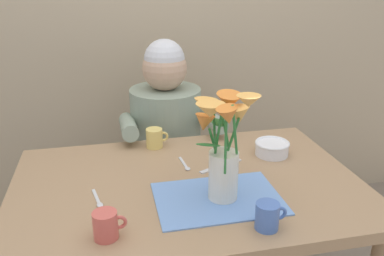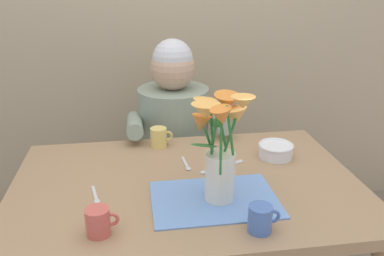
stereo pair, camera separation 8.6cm
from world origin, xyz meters
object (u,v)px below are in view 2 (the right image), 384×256
object	(u,v)px
seated_person	(174,153)
coffee_cup	(159,137)
ceramic_mug	(261,219)
flower_vase	(219,141)
dinner_knife	(222,167)
tea_cup	(99,222)
ceramic_bowl	(276,150)

from	to	relation	value
seated_person	coffee_cup	xyz separation A→B (m)	(-0.09, -0.30, 0.22)
ceramic_mug	coffee_cup	world-z (taller)	same
seated_person	ceramic_mug	bearing A→B (deg)	-83.42
flower_vase	ceramic_mug	xyz separation A→B (m)	(0.08, -0.18, -0.16)
flower_vase	seated_person	bearing A→B (deg)	94.70
seated_person	flower_vase	bearing A→B (deg)	-87.55
dinner_knife	seated_person	bearing A→B (deg)	79.76
seated_person	ceramic_mug	world-z (taller)	seated_person
tea_cup	ceramic_mug	bearing A→B (deg)	-6.81
dinner_knife	ceramic_mug	size ratio (longest dim) A/B	2.04
dinner_knife	coffee_cup	xyz separation A→B (m)	(-0.22, 0.23, 0.04)
ceramic_bowl	tea_cup	distance (m)	0.77
seated_person	tea_cup	bearing A→B (deg)	-111.33
seated_person	coffee_cup	size ratio (longest dim) A/B	12.20
ceramic_mug	seated_person	bearing A→B (deg)	98.82
flower_vase	coffee_cup	bearing A→B (deg)	109.07
ceramic_bowl	coffee_cup	bearing A→B (deg)	158.62
seated_person	ceramic_bowl	xyz separation A→B (m)	(0.35, -0.47, 0.21)
ceramic_bowl	ceramic_mug	xyz separation A→B (m)	(-0.21, -0.46, 0.01)
seated_person	ceramic_bowl	distance (m)	0.62
coffee_cup	ceramic_mug	bearing A→B (deg)	-69.39
seated_person	tea_cup	world-z (taller)	seated_person
seated_person	ceramic_bowl	world-z (taller)	seated_person
ceramic_bowl	coffee_cup	size ratio (longest dim) A/B	1.46
flower_vase	dinner_knife	xyz separation A→B (m)	(0.06, 0.21, -0.20)
flower_vase	ceramic_mug	size ratio (longest dim) A/B	3.96
ceramic_bowl	ceramic_mug	bearing A→B (deg)	-114.37
coffee_cup	dinner_knife	bearing A→B (deg)	-46.77
seated_person	ceramic_mug	size ratio (longest dim) A/B	12.20
ceramic_bowl	dinner_knife	world-z (taller)	ceramic_bowl
ceramic_bowl	ceramic_mug	distance (m)	0.50
dinner_knife	coffee_cup	world-z (taller)	coffee_cup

